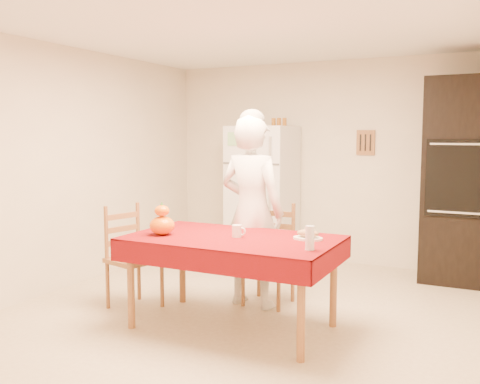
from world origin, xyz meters
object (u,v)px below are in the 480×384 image
Objects in this scene: dining_table at (233,245)px; wine_glass at (310,238)px; seated_woman at (252,212)px; coffee_mug at (237,231)px; pumpkin_lower at (162,225)px; chair_far at (271,250)px; chair_left at (130,253)px; oven_cabinet at (458,181)px; bread_plate at (308,238)px; refrigerator at (263,194)px.

wine_glass is (0.73, -0.19, 0.16)m from dining_table.
wine_glass is (0.84, -0.79, -0.03)m from seated_woman.
pumpkin_lower is at bearing -162.92° from coffee_mug.
chair_left is at bearing -146.89° from chair_far.
oven_cabinet is 1.29× the size of dining_table.
wine_glass is at bearing -15.96° from coffee_mug.
refrigerator is at bearing 122.39° from bread_plate.
seated_woman is (0.65, -1.69, 0.03)m from refrigerator.
pumpkin_lower is (-0.61, -0.19, 0.03)m from coffee_mug.
dining_table is 0.96× the size of seated_woman.
chair_far is at bearing -133.84° from oven_cabinet.
chair_left reaches higher than dining_table.
coffee_mug is (0.15, -0.59, -0.07)m from seated_woman.
oven_cabinet is 2.39m from seated_woman.
chair_far is at bearing -63.10° from refrigerator.
refrigerator is 2.89m from wine_glass.
dining_table is at bearing -78.91° from chair_left.
refrigerator is at bearing 109.13° from coffee_mug.
chair_far reaches higher than dining_table.
coffee_mug is at bearing -163.73° from bread_plate.
seated_woman reaches higher than bread_plate.
oven_cabinet is 10.54× the size of pumpkin_lower.
chair_left is 1.19m from seated_woman.
refrigerator is 8.14× the size of pumpkin_lower.
coffee_mug is 0.63m from pumpkin_lower.
pumpkin_lower is 0.87× the size of bread_plate.
coffee_mug is at bearing -122.60° from oven_cabinet.
wine_glass is 0.73× the size of bread_plate.
wine_glass is (1.83, -0.25, 0.34)m from chair_left.
chair_far is 3.96× the size of bread_plate.
coffee_mug is 0.57× the size of wine_glass.
bread_plate is (1.69, 0.11, 0.26)m from chair_left.
refrigerator reaches higher than coffee_mug.
seated_woman reaches higher than chair_left.
refrigerator is at bearing 94.31° from pumpkin_lower.
coffee_mug is at bearing 109.80° from seated_woman.
seated_woman is (0.99, 0.54, 0.38)m from chair_left.
dining_table is at bearing 16.94° from pumpkin_lower.
oven_cabinet reaches higher than seated_woman.
oven_cabinet is at bearing 72.51° from wine_glass.
chair_left is 0.67m from pumpkin_lower.
dining_table is 7.08× the size of bread_plate.
chair_left is at bearing -176.44° from bread_plate.
seated_woman is at bearing 148.30° from bread_plate.
oven_cabinet is 3.52m from chair_left.
oven_cabinet is at bearing 56.94° from dining_table.
oven_cabinet is 3.28m from pumpkin_lower.
chair_left is at bearing -98.87° from refrigerator.
chair_far is (0.02, 0.77, -0.18)m from dining_table.
refrigerator is 2.29m from oven_cabinet.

